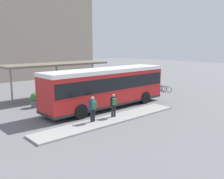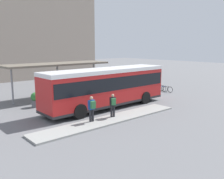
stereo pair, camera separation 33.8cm
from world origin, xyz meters
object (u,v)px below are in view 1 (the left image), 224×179
at_px(pedestrian_companion, 114,104).
at_px(potted_planter_far_side, 78,93).
at_px(bicycle_orange, 157,87).
at_px(bicycle_white, 166,89).
at_px(bicycle_blue, 160,88).
at_px(potted_planter_near_shelter, 35,100).
at_px(pedestrian_waiting, 93,107).
at_px(city_bus, 107,85).

height_order(pedestrian_companion, potted_planter_far_side, pedestrian_companion).
bearing_deg(potted_planter_far_side, bicycle_orange, -10.57).
distance_m(pedestrian_companion, bicycle_white, 12.05).
bearing_deg(bicycle_blue, potted_planter_near_shelter, -106.71).
height_order(pedestrian_waiting, potted_planter_far_side, pedestrian_waiting).
distance_m(bicycle_white, potted_planter_near_shelter, 14.53).
bearing_deg(pedestrian_waiting, city_bus, -46.46).
relative_size(city_bus, bicycle_white, 7.34).
bearing_deg(city_bus, bicycle_white, 5.31).
xyz_separation_m(pedestrian_companion, potted_planter_near_shelter, (-2.78, 6.89, -0.41)).
distance_m(potted_planter_near_shelter, potted_planter_far_side, 4.38).
distance_m(pedestrian_companion, potted_planter_far_side, 7.15).
bearing_deg(potted_planter_far_side, bicycle_blue, -14.50).
relative_size(city_bus, potted_planter_far_side, 8.56).
distance_m(city_bus, potted_planter_far_side, 4.41).
relative_size(potted_planter_near_shelter, potted_planter_far_side, 0.95).
height_order(city_bus, bicycle_blue, city_bus).
xyz_separation_m(bicycle_blue, potted_planter_near_shelter, (-14.08, 2.45, 0.32)).
xyz_separation_m(bicycle_orange, potted_planter_far_side, (-9.87, 1.84, 0.34)).
bearing_deg(bicycle_blue, city_bus, -86.67).
xyz_separation_m(city_bus, potted_planter_near_shelter, (-4.49, 4.17, -1.26)).
bearing_deg(pedestrian_companion, bicycle_orange, -42.10).
bearing_deg(pedestrian_waiting, potted_planter_far_side, -19.86).
distance_m(bicycle_white, bicycle_blue, 0.67).
relative_size(bicycle_white, potted_planter_near_shelter, 1.23).
xyz_separation_m(city_bus, bicycle_white, (9.70, 1.06, -1.59)).
bearing_deg(bicycle_white, pedestrian_waiting, 105.14).
xyz_separation_m(pedestrian_companion, potted_planter_far_side, (1.60, 6.95, -0.39)).
xyz_separation_m(pedestrian_waiting, bicycle_white, (13.24, 3.72, -0.78)).
relative_size(pedestrian_companion, bicycle_orange, 1.05).
bearing_deg(pedestrian_waiting, bicycle_orange, -62.61).
height_order(potted_planter_near_shelter, potted_planter_far_side, potted_planter_far_side).
xyz_separation_m(bicycle_white, bicycle_blue, (-0.11, 0.66, 0.01)).
height_order(pedestrian_waiting, pedestrian_companion, pedestrian_waiting).
bearing_deg(potted_planter_near_shelter, bicycle_blue, -9.87).
height_order(pedestrian_companion, bicycle_blue, pedestrian_companion).
height_order(city_bus, bicycle_orange, city_bus).
bearing_deg(pedestrian_companion, bicycle_white, -47.80).
bearing_deg(city_bus, potted_planter_near_shelter, 136.19).
relative_size(pedestrian_companion, bicycle_white, 1.06).
xyz_separation_m(pedestrian_companion, bicycle_orange, (11.47, 5.11, -0.73)).
xyz_separation_m(bicycle_blue, bicycle_orange, (0.17, 0.67, -0.00)).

